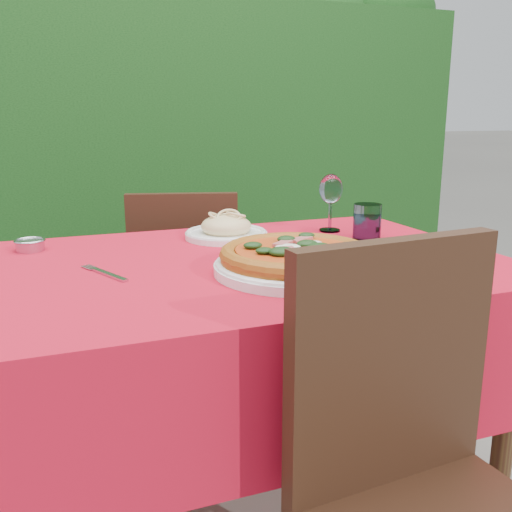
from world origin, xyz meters
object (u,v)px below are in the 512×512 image
object	(u,v)px
chair_far	(185,287)
steel_ramekin	(30,246)
fork	(109,274)
pizza_plate	(297,259)
water_glass	(367,224)
chair_near	(424,478)
pasta_plate	(226,230)
wine_glass	(331,191)

from	to	relation	value
chair_far	steel_ramekin	xyz separation A→B (m)	(-0.50, -0.42, 0.28)
fork	steel_ramekin	world-z (taller)	steel_ramekin
chair_far	fork	xyz separation A→B (m)	(-0.34, -0.73, 0.27)
pizza_plate	fork	bearing A→B (deg)	162.70
chair_far	water_glass	world-z (taller)	water_glass
pizza_plate	steel_ramekin	xyz separation A→B (m)	(-0.56, 0.43, -0.02)
chair_near	fork	size ratio (longest dim) A/B	4.78
pizza_plate	fork	distance (m)	0.41
water_glass	chair_far	bearing A→B (deg)	121.81
pasta_plate	steel_ramekin	world-z (taller)	pasta_plate
fork	pizza_plate	bearing A→B (deg)	-40.94
pizza_plate	water_glass	xyz separation A→B (m)	(0.33, 0.24, 0.01)
pizza_plate	steel_ramekin	size ratio (longest dim) A/B	5.72
wine_glass	chair_near	bearing A→B (deg)	-107.24
wine_glass	fork	distance (m)	0.74
wine_glass	fork	bearing A→B (deg)	-158.94
chair_far	steel_ramekin	distance (m)	0.71
water_glass	steel_ramekin	xyz separation A→B (m)	(-0.88, 0.19, -0.03)
wine_glass	steel_ramekin	xyz separation A→B (m)	(-0.84, 0.05, -0.11)
water_glass	wine_glass	world-z (taller)	wine_glass
pasta_plate	pizza_plate	bearing A→B (deg)	-85.22
pizza_plate	chair_near	bearing A→B (deg)	-86.17
chair_near	water_glass	size ratio (longest dim) A/B	8.80
chair_near	steel_ramekin	xyz separation A→B (m)	(-0.59, 0.88, 0.25)
pasta_plate	wine_glass	xyz separation A→B (m)	(0.32, -0.02, 0.10)
steel_ramekin	fork	bearing A→B (deg)	-62.67
pizza_plate	pasta_plate	world-z (taller)	pizza_plate
fork	water_glass	bearing A→B (deg)	-14.39
water_glass	steel_ramekin	distance (m)	0.90
chair_near	wine_glass	size ratio (longest dim) A/B	5.20
pizza_plate	wine_glass	xyz separation A→B (m)	(0.29, 0.39, 0.09)
wine_glass	pizza_plate	bearing A→B (deg)	-126.70
wine_glass	steel_ramekin	size ratio (longest dim) A/B	2.41
chair_far	pasta_plate	distance (m)	0.53
pizza_plate	fork	size ratio (longest dim) A/B	2.18
pizza_plate	water_glass	size ratio (longest dim) A/B	4.02
chair_far	pasta_plate	size ratio (longest dim) A/B	3.57
chair_near	pizza_plate	distance (m)	0.52
fork	wine_glass	bearing A→B (deg)	-2.58
wine_glass	steel_ramekin	distance (m)	0.85
pizza_plate	wine_glass	size ratio (longest dim) A/B	2.37
chair_near	fork	bearing A→B (deg)	122.34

